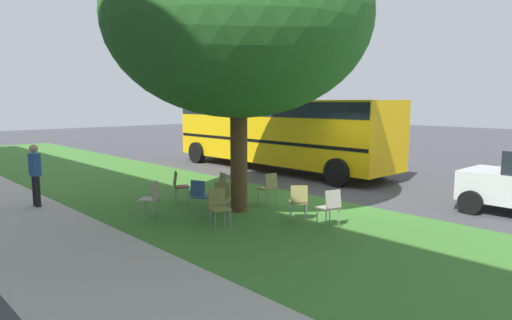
% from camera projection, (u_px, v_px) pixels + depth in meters
% --- Properties ---
extents(ground, '(80.00, 80.00, 0.00)m').
position_uv_depth(ground, '(330.00, 197.00, 13.30)').
color(ground, '#424247').
extents(grass_verge, '(48.00, 6.00, 0.01)m').
position_uv_depth(grass_verge, '(250.00, 215.00, 11.13)').
color(grass_verge, '#3D752D').
rests_on(grass_verge, ground).
extents(sidewalk_strip, '(48.00, 2.80, 0.01)m').
position_uv_depth(sidewalk_strip, '(73.00, 257.00, 8.16)').
color(sidewalk_strip, '#ADA89E').
rests_on(sidewalk_strip, ground).
extents(street_tree, '(6.60, 6.60, 7.29)m').
position_uv_depth(street_tree, '(238.00, 19.00, 10.99)').
color(street_tree, brown).
rests_on(street_tree, ground).
extents(chair_0, '(0.54, 0.55, 0.88)m').
position_uv_depth(chair_0, '(200.00, 194.00, 11.19)').
color(chair_0, '#335184').
rests_on(chair_0, ground).
extents(chair_1, '(0.47, 0.46, 0.88)m').
position_uv_depth(chair_1, '(269.00, 186.00, 12.24)').
color(chair_1, olive).
rests_on(chair_1, ground).
extents(chair_2, '(0.57, 0.57, 0.88)m').
position_uv_depth(chair_2, '(221.00, 197.00, 10.83)').
color(chair_2, olive).
rests_on(chair_2, ground).
extents(chair_3, '(0.59, 0.59, 0.88)m').
position_uv_depth(chair_3, '(299.00, 200.00, 10.56)').
color(chair_3, olive).
rests_on(chair_3, ground).
extents(chair_4, '(0.51, 0.52, 0.88)m').
position_uv_depth(chair_4, '(226.00, 186.00, 12.31)').
color(chair_4, olive).
rests_on(chair_4, ground).
extents(chair_5, '(0.52, 0.51, 0.88)m').
position_uv_depth(chair_5, '(330.00, 205.00, 9.99)').
color(chair_5, '#ADA393').
rests_on(chair_5, ground).
extents(chair_6, '(0.52, 0.51, 0.88)m').
position_uv_depth(chair_6, '(219.00, 205.00, 10.03)').
color(chair_6, olive).
rests_on(chair_6, ground).
extents(chair_7, '(0.55, 0.56, 0.88)m').
position_uv_depth(chair_7, '(179.00, 184.00, 12.53)').
color(chair_7, brown).
rests_on(chair_7, ground).
extents(chair_8, '(0.58, 0.58, 0.88)m').
position_uv_depth(chair_8, '(151.00, 196.00, 10.94)').
color(chair_8, '#ADA393').
rests_on(chair_8, ground).
extents(school_bus, '(10.40, 2.80, 2.88)m').
position_uv_depth(school_bus, '(278.00, 128.00, 18.42)').
color(school_bus, yellow).
rests_on(school_bus, ground).
extents(pedestrian_0, '(0.37, 0.22, 1.69)m').
position_uv_depth(pedestrian_0, '(35.00, 173.00, 11.98)').
color(pedestrian_0, black).
rests_on(pedestrian_0, ground).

